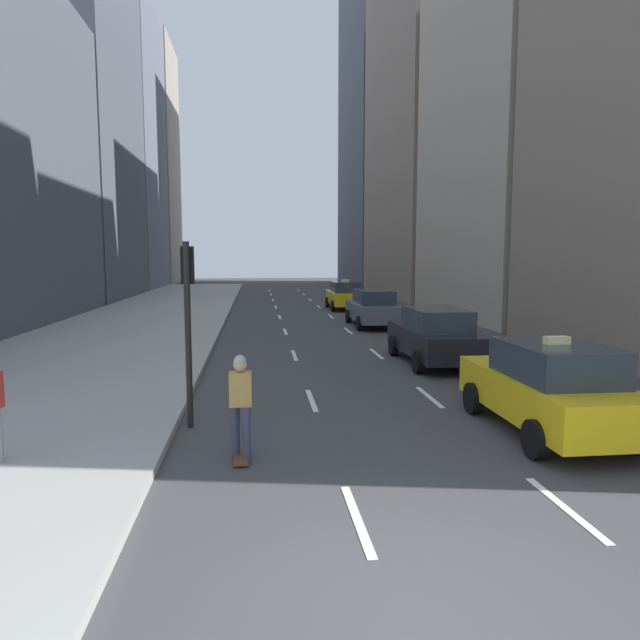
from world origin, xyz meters
TOP-DOWN VIEW (x-y plane):
  - ground_plane at (0.00, 0.00)m, footprint 160.00×160.00m
  - sidewalk_left at (-7.00, 27.00)m, footprint 8.00×66.00m
  - lane_markings at (2.60, 23.00)m, footprint 5.72×56.00m
  - building_row_left at (-14.00, 36.88)m, footprint 6.00×72.44m
  - building_row_right at (12.00, 37.98)m, footprint 6.00×66.66m
  - taxi_lead at (4.00, 5.10)m, footprint 2.02×4.40m
  - taxi_second at (4.00, 30.02)m, footprint 2.02×4.40m
  - sedan_black_near at (4.00, 21.44)m, footprint 2.02×4.86m
  - sedan_silver_behind at (4.00, 12.07)m, footprint 2.02×4.72m
  - skateboarder at (-1.72, 4.30)m, footprint 0.36×0.80m
  - traffic_light_pole at (-2.75, 6.30)m, footprint 0.24×0.42m

SIDE VIEW (x-z plane):
  - ground_plane at x=0.00m, z-range 0.00..0.00m
  - lane_markings at x=2.60m, z-range 0.00..0.01m
  - sidewalk_left at x=-7.00m, z-range 0.00..0.15m
  - taxi_lead at x=4.00m, z-range -0.05..1.82m
  - taxi_second at x=4.00m, z-range -0.05..1.82m
  - sedan_silver_behind at x=4.00m, z-range 0.02..1.75m
  - sedan_black_near at x=4.00m, z-range 0.02..1.75m
  - skateboarder at x=-1.72m, z-range 0.09..1.84m
  - traffic_light_pole at x=-2.75m, z-range 0.61..4.21m
  - building_row_left at x=-14.00m, z-range -1.94..29.02m
  - building_row_right at x=12.00m, z-range -3.86..33.16m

